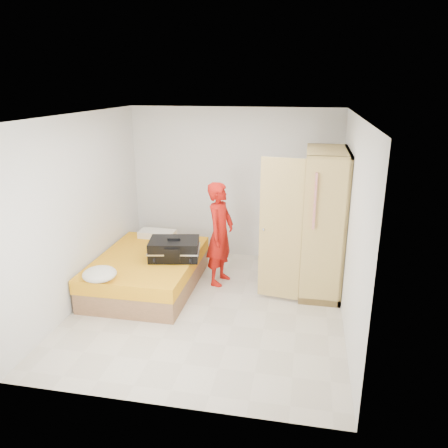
% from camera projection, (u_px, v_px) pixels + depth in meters
% --- Properties ---
extents(room, '(4.00, 4.02, 2.60)m').
position_uv_depth(room, '(209.00, 218.00, 5.69)').
color(room, beige).
rests_on(room, ground).
extents(bed, '(1.42, 2.02, 0.50)m').
position_uv_depth(bed, '(148.00, 271.00, 6.61)').
color(bed, '#9F6C48').
rests_on(bed, ground).
extents(wardrobe, '(1.17, 1.20, 2.10)m').
position_uv_depth(wardrobe, '(320.00, 226.00, 6.32)').
color(wardrobe, '#E4C76F').
rests_on(wardrobe, ground).
extents(person, '(0.50, 0.65, 1.59)m').
position_uv_depth(person, '(220.00, 234.00, 6.61)').
color(person, red).
rests_on(person, ground).
extents(suitcase, '(0.82, 0.66, 0.32)m').
position_uv_depth(suitcase, '(174.00, 249.00, 6.42)').
color(suitcase, black).
rests_on(suitcase, bed).
extents(round_cushion, '(0.45, 0.45, 0.17)m').
position_uv_depth(round_cushion, '(100.00, 274.00, 5.72)').
color(round_cushion, white).
rests_on(round_cushion, bed).
extents(pillow, '(0.60, 0.32, 0.11)m').
position_uv_depth(pillow, '(157.00, 234.00, 7.33)').
color(pillow, white).
rests_on(pillow, bed).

